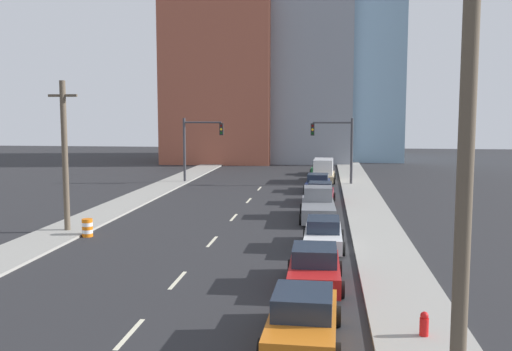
% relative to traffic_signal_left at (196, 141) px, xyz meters
% --- Properties ---
extents(sidewalk_left, '(2.88, 97.13, 0.13)m').
position_rel_traffic_signal_left_xyz_m(sidewalk_left, '(-2.09, 4.38, -3.83)').
color(sidewalk_left, gray).
rests_on(sidewalk_left, ground).
extents(sidewalk_right, '(2.88, 97.13, 0.13)m').
position_rel_traffic_signal_left_xyz_m(sidewalk_right, '(14.94, 4.38, -3.83)').
color(sidewalk_right, gray).
rests_on(sidewalk_right, ground).
extents(lane_stripe_at_8m, '(0.16, 2.40, 0.01)m').
position_rel_traffic_signal_left_xyz_m(lane_stripe_at_8m, '(6.43, -36.44, -3.89)').
color(lane_stripe_at_8m, beige).
rests_on(lane_stripe_at_8m, ground).
extents(lane_stripe_at_13m, '(0.16, 2.40, 0.01)m').
position_rel_traffic_signal_left_xyz_m(lane_stripe_at_13m, '(6.43, -30.96, -3.89)').
color(lane_stripe_at_13m, beige).
rests_on(lane_stripe_at_13m, ground).
extents(lane_stripe_at_20m, '(0.16, 2.40, 0.01)m').
position_rel_traffic_signal_left_xyz_m(lane_stripe_at_20m, '(6.43, -24.19, -3.89)').
color(lane_stripe_at_20m, beige).
rests_on(lane_stripe_at_20m, ground).
extents(lane_stripe_at_27m, '(0.16, 2.40, 0.01)m').
position_rel_traffic_signal_left_xyz_m(lane_stripe_at_27m, '(6.43, -17.39, -3.89)').
color(lane_stripe_at_27m, beige).
rests_on(lane_stripe_at_27m, ground).
extents(lane_stripe_at_34m, '(0.16, 2.40, 0.01)m').
position_rel_traffic_signal_left_xyz_m(lane_stripe_at_34m, '(6.43, -10.38, -3.89)').
color(lane_stripe_at_34m, beige).
rests_on(lane_stripe_at_34m, ground).
extents(lane_stripe_at_41m, '(0.16, 2.40, 0.01)m').
position_rel_traffic_signal_left_xyz_m(lane_stripe_at_41m, '(6.43, -3.56, -3.89)').
color(lane_stripe_at_41m, beige).
rests_on(lane_stripe_at_41m, ground).
extents(building_brick_left, '(14.00, 16.00, 20.81)m').
position_rel_traffic_signal_left_xyz_m(building_brick_left, '(-1.90, 25.65, 6.51)').
color(building_brick_left, '#9E513D').
rests_on(building_brick_left, ground).
extents(building_office_center, '(12.00, 20.00, 25.34)m').
position_rel_traffic_signal_left_xyz_m(building_office_center, '(9.33, 29.65, 8.78)').
color(building_office_center, gray).
rests_on(building_office_center, ground).
extents(building_glass_right, '(13.00, 20.00, 37.20)m').
position_rel_traffic_signal_left_xyz_m(building_glass_right, '(15.76, 33.65, 14.71)').
color(building_glass_right, '#7A9EB7').
rests_on(building_glass_right, ground).
extents(traffic_signal_left, '(3.83, 0.35, 6.05)m').
position_rel_traffic_signal_left_xyz_m(traffic_signal_left, '(0.00, 0.00, 0.00)').
color(traffic_signal_left, '#38383D').
rests_on(traffic_signal_left, ground).
extents(traffic_signal_right, '(3.83, 0.35, 6.05)m').
position_rel_traffic_signal_left_xyz_m(traffic_signal_right, '(13.34, 0.00, 0.00)').
color(traffic_signal_right, '#38383D').
rests_on(traffic_signal_right, ground).
extents(utility_pole_right_near, '(1.60, 0.32, 10.79)m').
position_rel_traffic_signal_left_xyz_m(utility_pole_right_near, '(14.79, -40.71, 1.63)').
color(utility_pole_right_near, brown).
rests_on(utility_pole_right_near, ground).
extents(utility_pole_left_mid, '(1.60, 0.32, 8.23)m').
position_rel_traffic_signal_left_xyz_m(utility_pole_left_mid, '(-1.91, -22.84, 0.34)').
color(utility_pole_left_mid, brown).
rests_on(utility_pole_left_mid, ground).
extents(traffic_barrel, '(0.56, 0.56, 0.95)m').
position_rel_traffic_signal_left_xyz_m(traffic_barrel, '(-0.34, -23.83, -3.41)').
color(traffic_barrel, orange).
rests_on(traffic_barrel, ground).
extents(fire_hydrant, '(0.26, 0.26, 0.84)m').
position_rel_traffic_signal_left_xyz_m(fire_hydrant, '(14.97, -35.84, -3.47)').
color(fire_hydrant, red).
rests_on(fire_hydrant, ground).
extents(sedan_orange, '(2.23, 4.62, 1.52)m').
position_rel_traffic_signal_left_xyz_m(sedan_orange, '(11.52, -36.49, -3.20)').
color(sedan_orange, orange).
rests_on(sedan_orange, ground).
extents(sedan_red, '(2.18, 4.45, 1.51)m').
position_rel_traffic_signal_left_xyz_m(sedan_red, '(11.74, -31.01, -3.20)').
color(sedan_red, red).
rests_on(sedan_red, ground).
extents(sedan_white, '(2.04, 4.70, 1.47)m').
position_rel_traffic_signal_left_xyz_m(sedan_white, '(12.03, -24.84, -3.22)').
color(sedan_white, silver).
rests_on(sedan_white, ground).
extents(pickup_truck_gray, '(2.39, 6.06, 1.91)m').
position_rel_traffic_signal_left_xyz_m(pickup_truck_gray, '(11.66, -17.21, -3.11)').
color(pickup_truck_gray, slate).
rests_on(pickup_truck_gray, ground).
extents(sedan_maroon, '(2.27, 4.37, 1.53)m').
position_rel_traffic_signal_left_xyz_m(sedan_maroon, '(11.73, -10.92, -3.20)').
color(sedan_maroon, maroon).
rests_on(sedan_maroon, ground).
extents(sedan_navy, '(2.31, 4.73, 1.46)m').
position_rel_traffic_signal_left_xyz_m(sedan_navy, '(11.47, -4.61, -3.22)').
color(sedan_navy, '#141E47').
rests_on(sedan_navy, ground).
extents(box_truck_tan, '(2.42, 6.13, 2.18)m').
position_rel_traffic_signal_left_xyz_m(box_truck_tan, '(11.89, 2.14, -2.86)').
color(box_truck_tan, tan).
rests_on(box_truck_tan, ground).
extents(sedan_green, '(2.21, 4.41, 1.47)m').
position_rel_traffic_signal_left_xyz_m(sedan_green, '(11.55, 8.71, -3.22)').
color(sedan_green, '#1E6033').
rests_on(sedan_green, ground).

